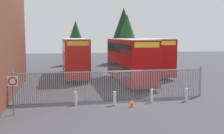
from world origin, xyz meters
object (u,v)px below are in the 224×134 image
Objects in this scene: double_decker_bus_behind_fence_left at (75,56)px; bollard_center_front at (115,98)px; double_decker_bus_behind_fence_right at (149,55)px; bollard_far_right at (186,95)px; speed_limit_sign_post at (13,86)px; bollard_near_left at (76,98)px; bollard_near_right at (152,96)px; traffic_cone_by_gate at (132,103)px; double_decker_bus_near_gate at (130,59)px.

double_decker_bus_behind_fence_left reaches higher than bollard_center_front.
double_decker_bus_behind_fence_right is 11.38× the size of bollard_far_right.
double_decker_bus_behind_fence_left is 4.50× the size of speed_limit_sign_post.
bollard_near_left and bollard_center_front have the same top height.
double_decker_bus_behind_fence_left is at bearing 73.03° from speed_limit_sign_post.
bollard_near_right is at bearing 6.72° from bollard_center_front.
bollard_center_front is 1.28m from traffic_cone_by_gate.
traffic_cone_by_gate is (-1.77, -1.08, -0.19)m from bollard_near_right.
double_decker_bus_near_gate is 11.38× the size of bollard_near_left.
double_decker_bus_behind_fence_left is 15.86m from bollard_far_right.
traffic_cone_by_gate is (-2.38, -9.49, -2.13)m from double_decker_bus_near_gate.
double_decker_bus_near_gate is 11.38× the size of bollard_far_right.
double_decker_bus_behind_fence_left is 11.38× the size of bollard_far_right.
speed_limit_sign_post is (-9.20, -1.44, 1.30)m from bollard_near_right.
double_decker_bus_behind_fence_left reaches higher than bollard_near_left.
speed_limit_sign_post is at bearing -106.97° from double_decker_bus_behind_fence_left.
bollard_center_front is 1.00× the size of bollard_near_right.
double_decker_bus_behind_fence_left is 13.84m from bollard_near_left.
double_decker_bus_near_gate reaches higher than bollard_far_right.
double_decker_bus_behind_fence_right is 11.38× the size of bollard_near_left.
bollard_far_right is at bearing 11.54° from traffic_cone_by_gate.
bollard_center_front is at bearing -178.54° from bollard_far_right.
double_decker_bus_behind_fence_left reaches higher than bollard_near_right.
speed_limit_sign_post reaches higher than bollard_near_right.
double_decker_bus_behind_fence_left is at bearing 86.38° from bollard_near_left.
traffic_cone_by_gate is (1.02, -0.75, -0.19)m from bollard_center_front.
speed_limit_sign_post is (-6.41, -1.11, 1.30)m from bollard_center_front.
bollard_center_front is (2.60, -0.51, 0.00)m from bollard_near_left.
traffic_cone_by_gate is 0.25× the size of speed_limit_sign_post.
double_decker_bus_behind_fence_right is (3.88, 5.37, 0.00)m from double_decker_bus_near_gate.
double_decker_bus_behind_fence_left is 16.00m from speed_limit_sign_post.
speed_limit_sign_post reaches higher than traffic_cone_by_gate.
double_decker_bus_behind_fence_right is (9.02, -0.07, 0.00)m from double_decker_bus_behind_fence_left.
bollard_near_right is (-4.49, -13.78, -1.95)m from double_decker_bus_behind_fence_right.
bollard_center_front is 0.40× the size of speed_limit_sign_post.
bollard_near_left is at bearing 178.10° from bollard_near_right.
bollard_near_right is (4.53, -13.85, -1.95)m from double_decker_bus_behind_fence_left.
double_decker_bus_behind_fence_left is 11.38× the size of bollard_center_front.
double_decker_bus_near_gate is 9.04m from bollard_far_right.
double_decker_bus_behind_fence_right is 20.48m from speed_limit_sign_post.
bollard_near_right is (2.79, 0.33, 0.00)m from bollard_center_front.
bollard_center_front and bollard_far_right have the same top height.
double_decker_bus_near_gate is 4.50× the size of speed_limit_sign_post.
double_decker_bus_behind_fence_right reaches higher than traffic_cone_by_gate.
bollard_center_front is 5.37m from bollard_far_right.
speed_limit_sign_post is (-11.78, -1.25, 1.30)m from bollard_far_right.
double_decker_bus_behind_fence_left is 14.42m from bollard_center_front.
bollard_far_right is at bearing -63.15° from double_decker_bus_behind_fence_left.
speed_limit_sign_post is at bearing -171.11° from bollard_near_right.
double_decker_bus_behind_fence_right reaches higher than bollard_near_right.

